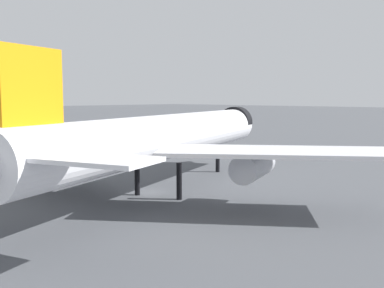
{
  "coord_description": "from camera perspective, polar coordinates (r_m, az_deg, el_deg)",
  "views": [
    {
      "loc": [
        -33.71,
        -38.56,
        11.19
      ],
      "look_at": [
        7.87,
        0.23,
        5.1
      ],
      "focal_mm": 41.27,
      "sensor_mm": 36.0,
      "label": 1
    }
  ],
  "objects": [
    {
      "name": "ground",
      "position": [
        52.43,
        -5.73,
        -6.24
      ],
      "size": [
        900.0,
        900.0,
        0.0
      ],
      "primitive_type": "plane",
      "color": "#4C4F54"
    },
    {
      "name": "airliner_near_gate",
      "position": [
        50.7,
        -3.36,
        0.81
      ],
      "size": [
        54.5,
        48.61,
        14.79
      ],
      "rotation": [
        0.0,
        0.0,
        0.32
      ],
      "color": "white",
      "rests_on": "ground"
    },
    {
      "name": "service_truck_front",
      "position": [
        85.38,
        -0.65,
        -0.34
      ],
      "size": [
        3.86,
        5.93,
        3.0
      ],
      "rotation": [
        0.0,
        0.0,
        4.42
      ],
      "color": "black",
      "rests_on": "ground"
    }
  ]
}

